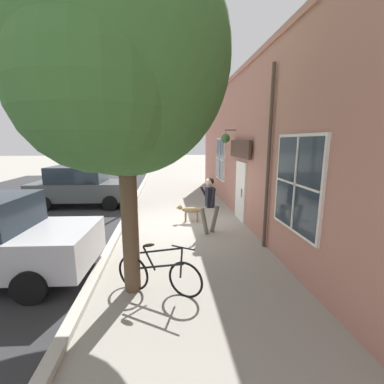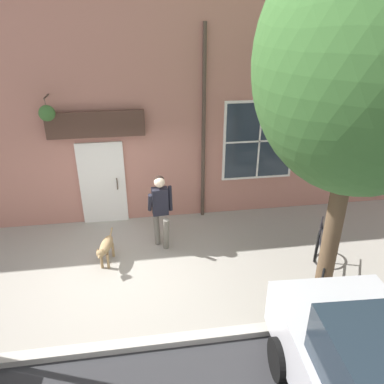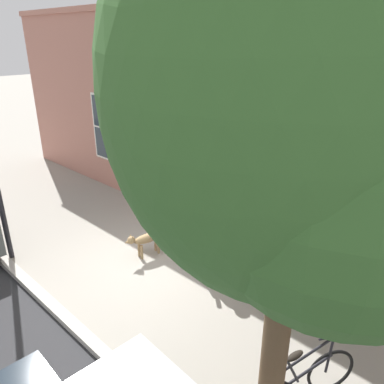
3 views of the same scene
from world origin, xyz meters
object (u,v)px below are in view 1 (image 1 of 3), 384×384
at_px(leaning_bicycle, 159,274).
at_px(street_lamp, 133,131).
at_px(pedestrian_walking, 210,200).
at_px(parked_car_nearest_curb, 82,186).
at_px(dog_on_leash, 190,210).
at_px(street_tree_by_curb, 117,64).

height_order(leaning_bicycle, street_lamp, street_lamp).
relative_size(pedestrian_walking, street_lamp, 0.35).
height_order(pedestrian_walking, parked_car_nearest_curb, parked_car_nearest_curb).
bearing_deg(dog_on_leash, parked_car_nearest_curb, -31.70).
xyz_separation_m(pedestrian_walking, parked_car_nearest_curb, (4.96, -3.96, -0.18)).
bearing_deg(pedestrian_walking, street_lamp, -52.14).
height_order(pedestrian_walking, leaning_bicycle, pedestrian_walking).
bearing_deg(street_tree_by_curb, street_lamp, -85.15).
bearing_deg(leaning_bicycle, pedestrian_walking, -115.68).
relative_size(dog_on_leash, street_lamp, 0.22).
relative_size(pedestrian_walking, parked_car_nearest_curb, 0.40).
bearing_deg(dog_on_leash, leaning_bicycle, 77.04).
height_order(pedestrian_walking, dog_on_leash, pedestrian_walking).
height_order(dog_on_leash, street_lamp, street_lamp).
distance_m(pedestrian_walking, street_tree_by_curb, 4.71).
distance_m(dog_on_leash, street_tree_by_curb, 5.78).
xyz_separation_m(street_tree_by_curb, parked_car_nearest_curb, (2.91, -7.00, -3.13)).
distance_m(leaning_bicycle, parked_car_nearest_curb, 7.87).
bearing_deg(leaning_bicycle, parked_car_nearest_curb, -63.69).
relative_size(street_tree_by_curb, leaning_bicycle, 3.84).
xyz_separation_m(parked_car_nearest_curb, street_lamp, (-2.36, 0.62, 2.33)).
distance_m(street_tree_by_curb, street_lamp, 6.46).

